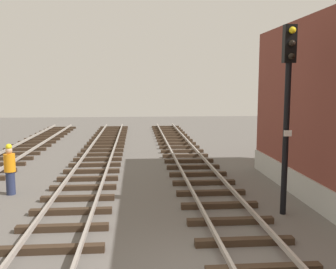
# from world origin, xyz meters

# --- Properties ---
(track_near_building) EXTENTS (2.50, 56.71, 0.32)m
(track_near_building) POSITION_xyz_m (1.20, -0.00, 0.13)
(track_near_building) COLOR #38281C
(track_near_building) RESTS_ON ground
(signal_mast) EXTENTS (0.36, 0.40, 5.71)m
(signal_mast) POSITION_xyz_m (3.04, 3.64, 3.56)
(signal_mast) COLOR black
(signal_mast) RESTS_ON ground
(track_worker_foreground) EXTENTS (0.40, 0.40, 1.87)m
(track_worker_foreground) POSITION_xyz_m (-6.03, 6.52, 0.93)
(track_worker_foreground) COLOR #262D4C
(track_worker_foreground) RESTS_ON ground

